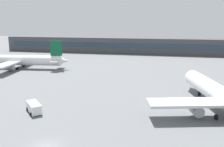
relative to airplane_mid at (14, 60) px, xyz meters
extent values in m
plane|color=slate|center=(41.49, -14.61, -3.39)|extent=(400.00, 400.00, 0.00)
cube|color=#3F4247|center=(41.49, 56.54, 1.11)|extent=(157.73, 12.00, 9.00)
cube|color=#263847|center=(41.49, 50.49, 1.56)|extent=(149.84, 0.16, 2.80)
cone|color=white|center=(65.78, -15.20, 0.10)|extent=(4.81, 5.24, 3.82)
cylinder|color=gray|center=(65.11, -38.01, -1.71)|extent=(2.90, 3.81, 2.12)
cylinder|color=black|center=(67.67, -22.49, -2.86)|extent=(0.67, 1.13, 1.06)
cylinder|color=black|center=(68.86, -38.14, -2.86)|extent=(0.67, 1.13, 1.06)
cylinder|color=white|center=(0.29, 0.03, 0.04)|extent=(37.60, 8.13, 3.95)
cone|color=white|center=(20.43, 2.31, 0.04)|extent=(4.23, 3.19, 2.76)
cube|color=#0C5933|center=(17.31, 1.96, 4.87)|extent=(4.58, 0.89, 5.71)
cube|color=silver|center=(17.62, 2.00, 0.25)|extent=(4.06, 10.65, 0.25)
cube|color=silver|center=(1.32, 0.15, -0.27)|extent=(8.46, 31.52, 0.52)
cylinder|color=gray|center=(0.62, 6.34, -1.74)|extent=(3.54, 2.44, 2.08)
cylinder|color=gray|center=(2.02, -6.04, -1.74)|extent=(3.54, 2.44, 2.08)
cylinder|color=black|center=(2.05, 2.95, -2.87)|extent=(1.08, 0.53, 1.04)
cylinder|color=black|center=(2.65, -2.42, -2.87)|extent=(1.08, 0.53, 1.04)
cube|color=white|center=(32.40, -42.12, -2.26)|extent=(5.03, 5.15, 1.90)
cube|color=#1E2633|center=(31.02, -40.67, -1.76)|extent=(1.49, 1.42, 0.70)
cylinder|color=black|center=(31.97, -40.18, -3.01)|extent=(0.73, 0.74, 0.76)
cylinder|color=black|center=(30.49, -41.59, -3.01)|extent=(0.73, 0.74, 0.76)
cylinder|color=black|center=(34.31, -42.65, -3.01)|extent=(0.73, 0.74, 0.76)
cylinder|color=black|center=(32.83, -44.05, -3.01)|extent=(0.73, 0.74, 0.76)
camera|label=1|loc=(58.59, -85.83, 15.46)|focal=39.24mm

